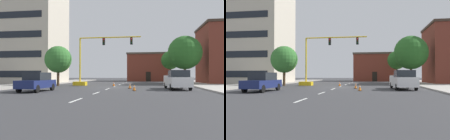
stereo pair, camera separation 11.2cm
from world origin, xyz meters
The scene contains 21 objects.
ground_plane centered at (0.00, 0.00, 0.00)m, with size 160.00×160.00×0.00m, color #38383A.
sidewalk_left centered at (-13.01, 8.00, 0.07)m, with size 6.00×56.00×0.14m, color #9E998E.
sidewalk_right centered at (13.01, 8.00, 0.07)m, with size 6.00×56.00×0.14m, color #B2ADA3.
lane_stripe_seg_0 centered at (0.00, -14.00, 0.00)m, with size 0.16×2.40×0.01m, color silver.
lane_stripe_seg_1 centered at (0.00, -8.50, 0.00)m, with size 0.16×2.40×0.01m, color silver.
lane_stripe_seg_2 centered at (0.00, -3.00, 0.00)m, with size 0.16×2.40×0.01m, color silver.
lane_stripe_seg_3 centered at (0.00, 2.50, 0.00)m, with size 0.16×2.40×0.01m, color silver.
lane_stripe_seg_4 centered at (0.00, 8.00, 0.00)m, with size 0.16×2.40×0.01m, color silver.
lane_stripe_seg_5 centered at (0.00, 13.50, 0.00)m, with size 0.16×2.40×0.01m, color silver.
lane_stripe_seg_6 centered at (0.00, 19.00, 0.00)m, with size 0.16×2.40×0.01m, color silver.
building_tall_left centered at (-17.86, 12.64, 10.01)m, with size 12.93×10.48×19.99m.
building_brick_center centered at (4.48, 28.95, 3.34)m, with size 9.98×7.90×6.65m.
traffic_signal_gantry centered at (-3.99, 4.21, 2.27)m, with size 9.50×1.20×6.83m.
tree_left_near centered at (-8.02, 3.04, 3.65)m, with size 3.74×3.74×5.53m.
tree_right_far centered at (9.00, 21.50, 4.54)m, with size 3.83×3.83×6.48m.
tree_right_mid centered at (10.06, 9.83, 4.99)m, with size 5.26×5.26×7.63m.
pickup_truck_white centered at (7.30, -2.60, 0.97)m, with size 2.37×5.53×1.99m.
sedan_navy_near_left centered at (-5.76, -7.62, 0.89)m, with size 1.91×4.52×1.74m.
traffic_cone_roadside_a centered at (3.00, -5.46, 0.30)m, with size 0.36×0.36×0.61m.
traffic_cone_roadside_b centered at (2.33, -2.02, 0.30)m, with size 0.36×0.36×0.61m.
traffic_cone_roadside_c centered at (-0.17, 2.80, 0.29)m, with size 0.36×0.36×0.59m.
Camera 1 is at (4.21, -27.25, 1.53)m, focal length 36.75 mm.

